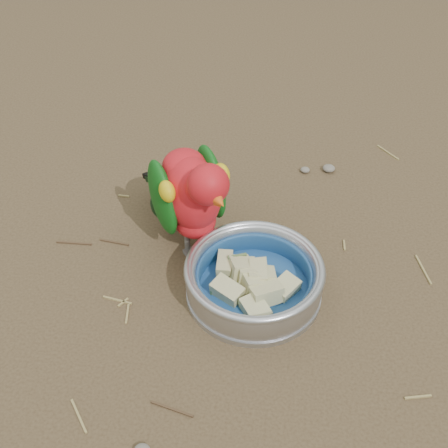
# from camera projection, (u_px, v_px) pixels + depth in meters

# --- Properties ---
(ground) EXTENTS (60.00, 60.00, 0.00)m
(ground) POSITION_uv_depth(u_px,v_px,m) (204.00, 285.00, 0.98)
(ground) COLOR #4D3C27
(food_bowl) EXTENTS (0.21, 0.21, 0.02)m
(food_bowl) POSITION_uv_depth(u_px,v_px,m) (254.00, 290.00, 0.96)
(food_bowl) COLOR #B2B2BA
(food_bowl) RESTS_ON ground
(bowl_wall) EXTENTS (0.21, 0.21, 0.04)m
(bowl_wall) POSITION_uv_depth(u_px,v_px,m) (254.00, 277.00, 0.94)
(bowl_wall) COLOR #B2B2BA
(bowl_wall) RESTS_ON food_bowl
(fruit_wedges) EXTENTS (0.13, 0.13, 0.03)m
(fruit_wedges) POSITION_uv_depth(u_px,v_px,m) (254.00, 280.00, 0.95)
(fruit_wedges) COLOR #C0BA82
(fruit_wedges) RESTS_ON food_bowl
(lory_parrot) EXTENTS (0.23, 0.26, 0.20)m
(lory_parrot) POSITION_uv_depth(u_px,v_px,m) (192.00, 201.00, 0.98)
(lory_parrot) COLOR red
(lory_parrot) RESTS_ON ground
(ground_debris) EXTENTS (0.90, 0.80, 0.01)m
(ground_debris) POSITION_uv_depth(u_px,v_px,m) (198.00, 245.00, 1.05)
(ground_debris) COLOR #93804C
(ground_debris) RESTS_ON ground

